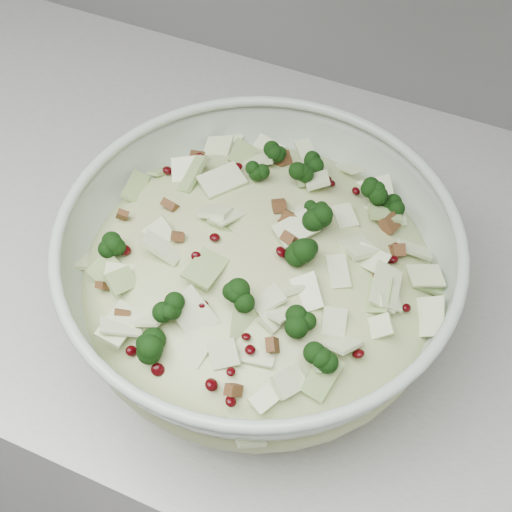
% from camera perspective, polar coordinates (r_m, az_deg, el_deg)
% --- Properties ---
extents(counter, '(3.60, 0.60, 0.90)m').
position_cam_1_polar(counter, '(1.26, -14.75, -6.08)').
color(counter, beige).
rests_on(counter, floor).
extents(mixing_bowl, '(0.46, 0.46, 0.14)m').
position_cam_1_polar(mixing_bowl, '(0.64, 0.21, -1.87)').
color(mixing_bowl, '#B2C4B2').
rests_on(mixing_bowl, counter).
extents(salad, '(0.37, 0.37, 0.14)m').
position_cam_1_polar(salad, '(0.62, 0.21, -0.68)').
color(salad, '#B7BC81').
rests_on(salad, mixing_bowl).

